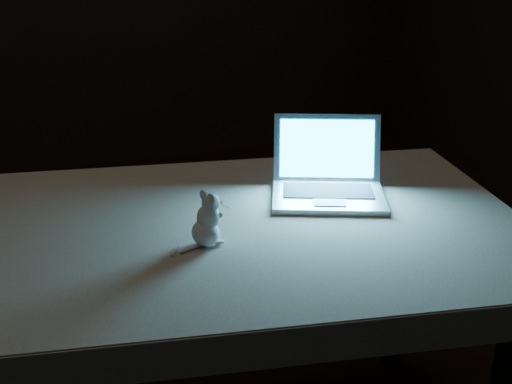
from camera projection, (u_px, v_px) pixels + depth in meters
name	position (u px, v px, depth m)	size (l,w,h in m)	color
table	(239.00, 348.00, 1.89)	(1.39, 0.89, 0.74)	black
tablecloth	(219.00, 248.00, 1.71)	(1.48, 0.98, 0.09)	beige
laptop	(330.00, 164.00, 1.85)	(0.31, 0.27, 0.21)	silver
plush_mouse	(205.00, 219.00, 1.61)	(0.10, 0.10, 0.13)	white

